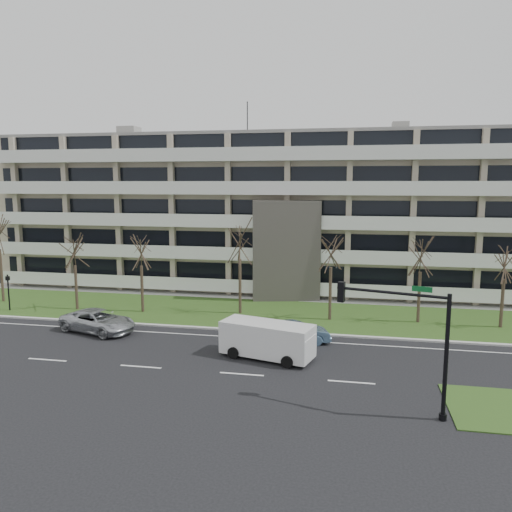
% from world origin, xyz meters
% --- Properties ---
extents(ground, '(160.00, 160.00, 0.00)m').
position_xyz_m(ground, '(0.00, 0.00, 0.00)').
color(ground, black).
rests_on(ground, ground).
extents(grass_verge, '(90.00, 10.00, 0.06)m').
position_xyz_m(grass_verge, '(0.00, 13.00, 0.03)').
color(grass_verge, '#2F4B19').
rests_on(grass_verge, ground).
extents(curb, '(90.00, 0.35, 0.12)m').
position_xyz_m(curb, '(0.00, 8.00, 0.06)').
color(curb, '#B2B2AD').
rests_on(curb, ground).
extents(sidewalk, '(90.00, 2.00, 0.08)m').
position_xyz_m(sidewalk, '(0.00, 18.50, 0.04)').
color(sidewalk, '#B2B2AD').
rests_on(sidewalk, ground).
extents(lane_edge_line, '(90.00, 0.12, 0.01)m').
position_xyz_m(lane_edge_line, '(0.00, 6.50, 0.01)').
color(lane_edge_line, white).
rests_on(lane_edge_line, ground).
extents(apartment_building, '(60.50, 15.10, 18.75)m').
position_xyz_m(apartment_building, '(-0.01, 25.32, 7.61)').
color(apartment_building, '#B5A58C').
rests_on(apartment_building, ground).
extents(silver_pickup, '(6.18, 4.15, 1.58)m').
position_xyz_m(silver_pickup, '(-11.82, 5.88, 0.79)').
color(silver_pickup, '#B9BBC1').
rests_on(silver_pickup, ground).
extents(blue_sedan, '(4.66, 2.86, 1.45)m').
position_xyz_m(blue_sedan, '(2.39, 5.93, 0.72)').
color(blue_sedan, '#6890B5').
rests_on(blue_sedan, ground).
extents(white_van, '(5.95, 3.47, 2.17)m').
position_xyz_m(white_van, '(1.01, 2.86, 1.30)').
color(white_van, white).
rests_on(white_van, ground).
extents(traffic_signal, '(5.03, 1.67, 6.02)m').
position_xyz_m(traffic_signal, '(8.41, -3.13, 3.90)').
color(traffic_signal, black).
rests_on(traffic_signal, ground).
extents(pedestrian_signal, '(0.33, 0.28, 3.06)m').
position_xyz_m(pedestrian_signal, '(-21.98, 9.90, 1.95)').
color(pedestrian_signal, black).
rests_on(pedestrian_signal, ground).
extents(tree_1, '(3.37, 3.37, 6.74)m').
position_xyz_m(tree_1, '(-16.68, 11.33, 5.24)').
color(tree_1, '#382B21').
rests_on(tree_1, ground).
extents(tree_2, '(3.45, 3.45, 6.91)m').
position_xyz_m(tree_2, '(-10.92, 11.59, 5.37)').
color(tree_2, '#382B21').
rests_on(tree_2, ground).
extents(tree_3, '(4.03, 4.03, 8.07)m').
position_xyz_m(tree_3, '(-2.93, 12.60, 6.28)').
color(tree_3, '#382B21').
rests_on(tree_3, ground).
extents(tree_4, '(3.71, 3.71, 7.41)m').
position_xyz_m(tree_4, '(4.31, 12.09, 5.76)').
color(tree_4, '#382B21').
rests_on(tree_4, ground).
extents(tree_5, '(3.51, 3.51, 7.02)m').
position_xyz_m(tree_5, '(10.94, 12.59, 5.45)').
color(tree_5, '#382B21').
rests_on(tree_5, ground).
extents(tree_6, '(3.26, 3.26, 6.52)m').
position_xyz_m(tree_6, '(16.73, 12.33, 5.07)').
color(tree_6, '#382B21').
rests_on(tree_6, ground).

